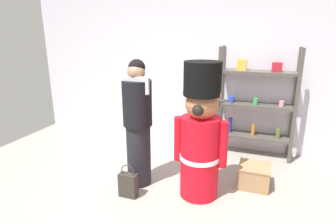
# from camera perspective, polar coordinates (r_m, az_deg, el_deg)

# --- Properties ---
(ground_plane) EXTENTS (6.40, 6.40, 0.00)m
(ground_plane) POSITION_cam_1_polar(r_m,az_deg,el_deg) (3.16, -2.30, -20.75)
(ground_plane) COLOR #9E9389
(back_wall) EXTENTS (6.40, 0.12, 2.60)m
(back_wall) POSITION_cam_1_polar(r_m,az_deg,el_deg) (4.67, 7.69, 8.77)
(back_wall) COLOR silver
(back_wall) RESTS_ON ground_plane
(merchandise_shelf) EXTENTS (1.15, 0.35, 1.69)m
(merchandise_shelf) POSITION_cam_1_polar(r_m,az_deg,el_deg) (4.44, 17.56, 1.83)
(merchandise_shelf) COLOR #4C4742
(merchandise_shelf) RESTS_ON ground_plane
(teddy_bear_guard) EXTENTS (0.63, 0.47, 1.60)m
(teddy_bear_guard) POSITION_cam_1_polar(r_m,az_deg,el_deg) (3.18, 6.73, -4.70)
(teddy_bear_guard) COLOR red
(teddy_bear_guard) RESTS_ON ground_plane
(person_shopper) EXTENTS (0.37, 0.36, 1.60)m
(person_shopper) POSITION_cam_1_polar(r_m,az_deg,el_deg) (3.41, -6.26, -2.27)
(person_shopper) COLOR black
(person_shopper) RESTS_ON ground_plane
(shopping_bag) EXTENTS (0.22, 0.11, 0.41)m
(shopping_bag) POSITION_cam_1_polar(r_m,az_deg,el_deg) (3.42, -8.25, -14.61)
(shopping_bag) COLOR #332D28
(shopping_bag) RESTS_ON ground_plane
(display_crate) EXTENTS (0.38, 0.36, 0.28)m
(display_crate) POSITION_cam_1_polar(r_m,az_deg,el_deg) (3.75, 17.32, -12.47)
(display_crate) COLOR #9E7A51
(display_crate) RESTS_ON ground_plane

